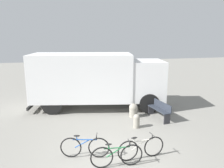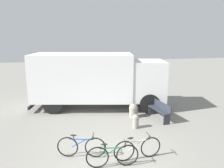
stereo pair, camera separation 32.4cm
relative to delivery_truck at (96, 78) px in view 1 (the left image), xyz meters
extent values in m
plane|color=gray|center=(-0.43, -5.50, -1.76)|extent=(60.00, 60.00, 0.00)
cube|color=white|center=(-0.77, 0.15, 0.08)|extent=(5.87, 3.39, 2.59)
cube|color=silver|center=(2.83, -0.57, -0.11)|extent=(2.24, 2.58, 2.20)
cube|color=black|center=(-3.53, 0.71, -1.46)|extent=(0.54, 2.21, 0.16)
cylinder|color=black|center=(3.03, 0.43, -1.21)|extent=(1.12, 0.49, 1.09)
cylinder|color=black|center=(2.63, -1.56, -1.21)|extent=(1.12, 0.49, 1.09)
cylinder|color=black|center=(-2.06, 1.45, -1.21)|extent=(1.12, 0.49, 1.09)
cylinder|color=black|center=(-2.46, -0.54, -1.21)|extent=(1.12, 0.49, 1.09)
cube|color=#282D38|center=(2.76, -2.49, -1.25)|extent=(0.60, 1.57, 0.03)
cube|color=#282D38|center=(2.95, -2.46, -1.08)|extent=(0.24, 1.53, 0.38)
cube|color=#2D2D33|center=(2.86, -3.20, -1.51)|extent=(0.34, 0.09, 0.49)
cube|color=#2D2D33|center=(2.67, -1.78, -1.51)|extent=(0.34, 0.09, 0.49)
torus|color=black|center=(-1.72, -5.10, -1.39)|extent=(0.72, 0.22, 0.73)
torus|color=black|center=(-0.79, -5.34, -1.39)|extent=(0.72, 0.22, 0.73)
cylinder|color=#1E4C9E|center=(-1.25, -5.22, -1.10)|extent=(0.80, 0.23, 0.04)
cylinder|color=#1E4C9E|center=(-1.32, -5.20, -1.24)|extent=(0.54, 0.17, 0.34)
cylinder|color=#1E4C9E|center=(-1.51, -5.16, -1.04)|extent=(0.03, 0.03, 0.12)
ellipsoid|color=black|center=(-1.51, -5.16, -0.96)|extent=(0.24, 0.14, 0.05)
cylinder|color=black|center=(-0.86, -5.32, -1.02)|extent=(0.03, 0.03, 0.15)
cylinder|color=black|center=(-0.86, -5.32, -0.94)|extent=(0.13, 0.43, 0.02)
torus|color=black|center=(-0.81, -5.97, -1.39)|extent=(0.73, 0.09, 0.73)
torus|color=black|center=(0.15, -6.04, -1.39)|extent=(0.73, 0.09, 0.73)
cylinder|color=#26723F|center=(-0.33, -6.00, -1.10)|extent=(0.82, 0.09, 0.04)
cylinder|color=#26723F|center=(-0.40, -6.00, -1.24)|extent=(0.55, 0.07, 0.34)
cylinder|color=#26723F|center=(-0.59, -5.99, -1.04)|extent=(0.03, 0.03, 0.12)
ellipsoid|color=black|center=(-0.59, -5.99, -0.96)|extent=(0.23, 0.10, 0.05)
cylinder|color=black|center=(0.08, -6.03, -1.02)|extent=(0.03, 0.03, 0.15)
cylinder|color=black|center=(0.08, -6.03, -0.94)|extent=(0.05, 0.44, 0.02)
torus|color=black|center=(0.12, -5.77, -1.39)|extent=(0.73, 0.10, 0.73)
torus|color=black|center=(1.07, -5.69, -1.39)|extent=(0.73, 0.10, 0.73)
cylinder|color=silver|center=(0.59, -5.73, -1.10)|extent=(0.82, 0.10, 0.04)
cylinder|color=silver|center=(0.52, -5.74, -1.24)|extent=(0.55, 0.08, 0.34)
cylinder|color=silver|center=(0.33, -5.75, -1.04)|extent=(0.03, 0.03, 0.12)
ellipsoid|color=black|center=(0.33, -5.75, -0.96)|extent=(0.23, 0.11, 0.05)
cylinder|color=black|center=(1.00, -5.70, -1.02)|extent=(0.03, 0.03, 0.15)
cylinder|color=black|center=(1.00, -5.70, -0.94)|extent=(0.06, 0.44, 0.02)
cylinder|color=gray|center=(1.31, -3.26, -1.51)|extent=(0.29, 0.29, 0.49)
sphere|color=gray|center=(1.31, -3.26, -1.26)|extent=(0.30, 0.30, 0.30)
cylinder|color=gray|center=(1.61, -1.94, -1.51)|extent=(0.43, 0.43, 0.50)
sphere|color=gray|center=(1.61, -1.94, -1.26)|extent=(0.45, 0.45, 0.45)
camera|label=1|loc=(-1.92, -12.05, 2.34)|focal=35.00mm
camera|label=2|loc=(-1.61, -12.12, 2.34)|focal=35.00mm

